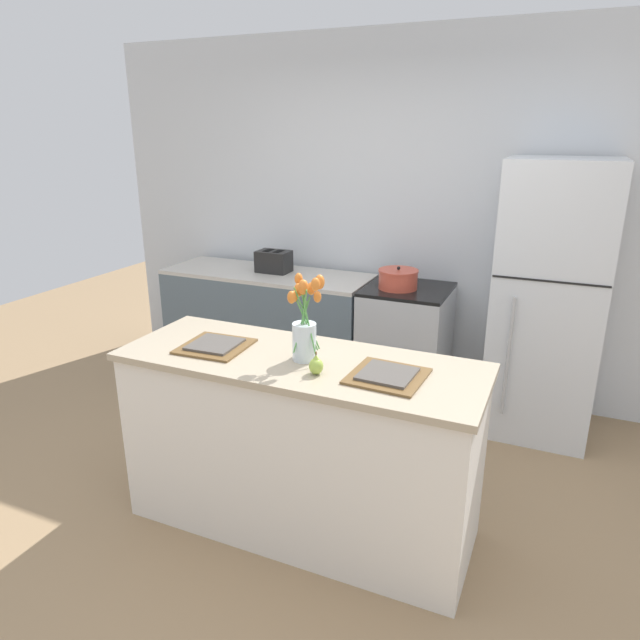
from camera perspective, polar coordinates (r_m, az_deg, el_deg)
ground_plane at (r=3.25m, az=-1.89°, el=-19.54°), size 10.00×10.00×0.00m
back_wall at (r=4.49m, az=9.18°, el=9.97°), size 5.20×0.08×2.70m
kitchen_island at (r=2.98m, az=-1.98°, el=-12.32°), size 1.80×0.66×0.95m
back_counter at (r=4.73m, az=-5.17°, el=-0.60°), size 1.68×0.60×0.91m
stove_range at (r=4.31m, az=8.48°, el=-2.65°), size 0.60×0.61×0.91m
refrigerator at (r=4.05m, az=21.85°, el=1.65°), size 0.68×0.67×1.84m
flower_vase at (r=2.69m, az=-1.55°, el=-0.67°), size 0.17×0.17×0.43m
pear_figurine at (r=2.58m, az=-0.39°, el=-4.55°), size 0.07×0.07×0.11m
plate_setting_left at (r=2.95m, az=-10.46°, el=-2.52°), size 0.34×0.34×0.02m
plate_setting_right at (r=2.58m, az=6.75°, el=-5.51°), size 0.34×0.34×0.02m
toaster at (r=4.58m, az=-4.65°, el=5.87°), size 0.28×0.18×0.17m
cooking_pot at (r=4.12m, az=7.81°, el=4.08°), size 0.29×0.29×0.16m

